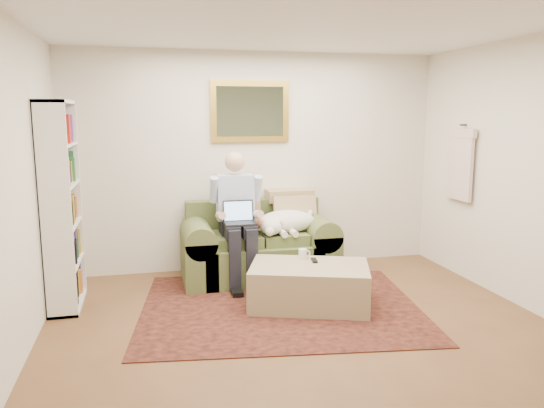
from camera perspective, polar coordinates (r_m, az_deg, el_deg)
name	(u,v)px	position (r m, az deg, el deg)	size (l,w,h in m)	color
room_shell	(308,185)	(4.36, 3.94, 2.08)	(4.51, 5.00, 2.61)	brown
rug	(280,307)	(5.30, 0.90, -10.98)	(2.68, 2.14, 0.01)	black
sofa	(258,252)	(6.13, -1.47, -5.20)	(1.73, 0.88, 1.04)	#576938
seated_man	(238,219)	(5.83, -3.67, -1.65)	(0.57, 0.82, 1.46)	#8C9CD8
laptop	(239,217)	(5.76, -3.56, -1.44)	(0.34, 0.27, 0.24)	black
sleeping_dog	(287,222)	(6.03, 1.58, -1.89)	(0.71, 0.45, 0.27)	white
ottoman	(309,286)	(5.28, 4.03, -8.75)	(1.14, 0.73, 0.41)	tan
coffee_mug	(303,254)	(5.43, 3.31, -5.37)	(0.08, 0.08, 0.10)	white
tv_remote	(314,260)	(5.35, 4.57, -6.07)	(0.05, 0.15, 0.02)	black
bookshelf	(62,206)	(5.50, -21.70, -0.16)	(0.28, 0.80, 2.00)	white
wall_mirror	(250,111)	(6.36, -2.38, 9.92)	(0.94, 0.04, 0.72)	gold
hanging_shirt	(460,160)	(6.42, 19.53, 4.45)	(0.06, 0.52, 0.90)	beige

